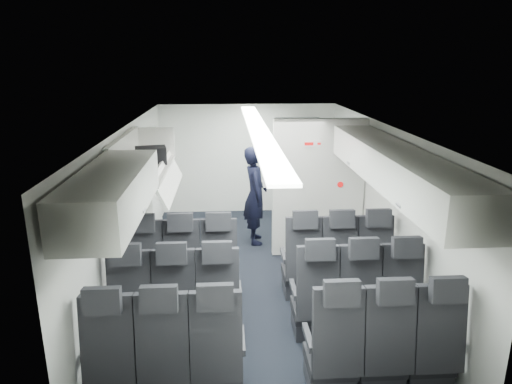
{
  "coord_description": "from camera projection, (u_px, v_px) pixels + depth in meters",
  "views": [
    {
      "loc": [
        -0.4,
        -5.83,
        2.97
      ],
      "look_at": [
        0.0,
        0.4,
        1.15
      ],
      "focal_mm": 32.0,
      "sensor_mm": 36.0,
      "label": 1
    }
  ],
  "objects": [
    {
      "name": "cabin_shell",
      "position": [
        258.0,
        202.0,
        6.13
      ],
      "size": [
        3.41,
        6.01,
        2.16
      ],
      "color": "black",
      "rests_on": "ground"
    },
    {
      "name": "seat_row_front",
      "position": [
        261.0,
        268.0,
        5.82
      ],
      "size": [
        3.33,
        0.56,
        1.24
      ],
      "color": "black",
      "rests_on": "cabin_shell"
    },
    {
      "name": "seat_row_mid",
      "position": [
        267.0,
        305.0,
        4.96
      ],
      "size": [
        3.33,
        0.56,
        1.24
      ],
      "color": "black",
      "rests_on": "cabin_shell"
    },
    {
      "name": "seat_row_rear",
      "position": [
        276.0,
        356.0,
        4.1
      ],
      "size": [
        3.33,
        0.56,
        1.24
      ],
      "color": "black",
      "rests_on": "cabin_shell"
    },
    {
      "name": "overhead_bin_left_rear",
      "position": [
        112.0,
        194.0,
        3.92
      ],
      "size": [
        0.53,
        1.8,
        0.4
      ],
      "color": "silver",
      "rests_on": "cabin_shell"
    },
    {
      "name": "overhead_bin_left_front_open",
      "position": [
        143.0,
        163.0,
        5.63
      ],
      "size": [
        0.64,
        1.7,
        0.72
      ],
      "color": "#9E9E93",
      "rests_on": "cabin_shell"
    },
    {
      "name": "overhead_bin_right_rear",
      "position": [
        428.0,
        188.0,
        4.1
      ],
      "size": [
        0.53,
        1.8,
        0.4
      ],
      "color": "silver",
      "rests_on": "cabin_shell"
    },
    {
      "name": "overhead_bin_right_front",
      "position": [
        369.0,
        151.0,
        5.77
      ],
      "size": [
        0.53,
        1.7,
        0.4
      ],
      "color": "silver",
      "rests_on": "cabin_shell"
    },
    {
      "name": "bulkhead_partition",
      "position": [
        318.0,
        188.0,
        6.97
      ],
      "size": [
        1.4,
        0.15,
        2.13
      ],
      "color": "silver",
      "rests_on": "cabin_shell"
    },
    {
      "name": "galley_unit",
      "position": [
        297.0,
        168.0,
        8.84
      ],
      "size": [
        0.85,
        0.52,
        1.9
      ],
      "color": "#939399",
      "rests_on": "cabin_shell"
    },
    {
      "name": "boarding_door",
      "position": [
        153.0,
        186.0,
        7.56
      ],
      "size": [
        0.12,
        1.27,
        1.86
      ],
      "color": "silver",
      "rests_on": "cabin_shell"
    },
    {
      "name": "flight_attendant",
      "position": [
        255.0,
        195.0,
        7.52
      ],
      "size": [
        0.42,
        0.61,
        1.63
      ],
      "primitive_type": "imported",
      "rotation": [
        0.0,
        0.0,
        1.62
      ],
      "color": "black",
      "rests_on": "ground"
    },
    {
      "name": "carry_on_bag",
      "position": [
        151.0,
        156.0,
        5.83
      ],
      "size": [
        0.43,
        0.34,
        0.23
      ],
      "primitive_type": "cube",
      "rotation": [
        0.0,
        0.0,
        0.21
      ],
      "color": "black",
      "rests_on": "overhead_bin_left_front_open"
    },
    {
      "name": "papers",
      "position": [
        267.0,
        183.0,
        7.42
      ],
      "size": [
        0.17,
        0.09,
        0.12
      ],
      "primitive_type": "cube",
      "rotation": [
        0.0,
        0.0,
        0.45
      ],
      "color": "white",
      "rests_on": "flight_attendant"
    }
  ]
}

